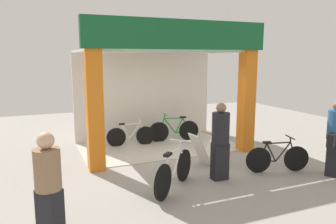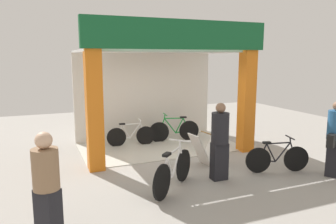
% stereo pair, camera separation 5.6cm
% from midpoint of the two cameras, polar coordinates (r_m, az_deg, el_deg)
% --- Properties ---
extents(ground_plane, '(17.16, 17.16, 0.00)m').
position_cam_midpoint_polar(ground_plane, '(8.61, 1.51, -8.24)').
color(ground_plane, '#9E9991').
rests_on(ground_plane, ground).
extents(shop_facade, '(4.78, 2.92, 3.53)m').
position_cam_midpoint_polar(shop_facade, '(9.45, -1.74, 5.02)').
color(shop_facade, beige).
rests_on(shop_facade, ground).
extents(bicycle_inside_0, '(1.61, 0.44, 0.89)m').
position_cam_midpoint_polar(bicycle_inside_0, '(10.29, 0.92, -3.21)').
color(bicycle_inside_0, black).
rests_on(bicycle_inside_0, ground).
extents(bicycle_inside_1, '(1.44, 0.40, 0.80)m').
position_cam_midpoint_polar(bicycle_inside_1, '(9.84, -6.69, -4.10)').
color(bicycle_inside_1, black).
rests_on(bicycle_inside_1, ground).
extents(bicycle_parked_0, '(1.31, 1.22, 0.96)m').
position_cam_midpoint_polar(bicycle_parked_0, '(6.60, 0.85, -10.36)').
color(bicycle_parked_0, black).
rests_on(bicycle_parked_0, ground).
extents(bicycle_parked_1, '(1.47, 0.51, 0.83)m').
position_cam_midpoint_polar(bicycle_parked_1, '(8.00, 18.43, -7.65)').
color(bicycle_parked_1, black).
rests_on(bicycle_parked_1, ground).
extents(sandwich_board_sign, '(0.88, 0.56, 0.82)m').
position_cam_midpoint_polar(sandwich_board_sign, '(8.14, 6.60, -6.37)').
color(sandwich_board_sign, silver).
rests_on(sandwich_board_sign, ground).
extents(pedestrian_0, '(0.67, 0.51, 1.70)m').
position_cam_midpoint_polar(pedestrian_0, '(8.10, 27.04, -3.99)').
color(pedestrian_0, black).
rests_on(pedestrian_0, ground).
extents(pedestrian_1, '(0.39, 0.39, 1.69)m').
position_cam_midpoint_polar(pedestrian_1, '(7.09, 8.94, -4.86)').
color(pedestrian_1, black).
rests_on(pedestrian_1, ground).
extents(pedestrian_2, '(0.51, 0.51, 1.65)m').
position_cam_midpoint_polar(pedestrian_2, '(4.89, -20.51, -12.36)').
color(pedestrian_2, black).
rests_on(pedestrian_2, ground).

